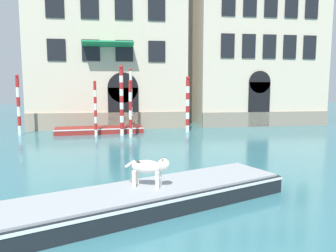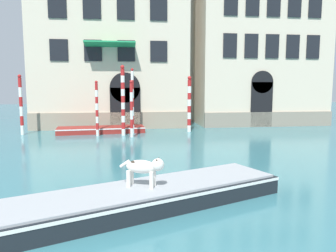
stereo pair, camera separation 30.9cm
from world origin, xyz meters
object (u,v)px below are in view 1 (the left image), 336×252
at_px(boat_moored_near_palazzo, 99,130).
at_px(mooring_pole_0, 18,105).
at_px(boat_foreground, 147,197).
at_px(mooring_pole_3, 130,109).
at_px(mooring_pole_5, 95,108).
at_px(mooring_pole_4, 122,100).
at_px(dog_on_deck, 150,167).
at_px(mooring_pole_1, 131,101).
at_px(mooring_pole_2, 188,104).

xyz_separation_m(boat_moored_near_palazzo, mooring_pole_0, (-5.19, -0.29, 1.81)).
relative_size(boat_foreground, mooring_pole_3, 2.33).
bearing_deg(mooring_pole_3, mooring_pole_5, 161.01).
distance_m(mooring_pole_3, mooring_pole_5, 2.35).
bearing_deg(mooring_pole_4, boat_foreground, -87.70).
height_order(boat_foreground, boat_moored_near_palazzo, boat_foreground).
height_order(mooring_pole_3, mooring_pole_5, mooring_pole_3).
bearing_deg(boat_moored_near_palazzo, boat_foreground, -86.99).
xyz_separation_m(dog_on_deck, mooring_pole_1, (0.03, 13.97, 1.13)).
distance_m(mooring_pole_0, mooring_pole_2, 11.40).
bearing_deg(mooring_pole_4, dog_on_deck, -87.36).
bearing_deg(mooring_pole_3, mooring_pole_4, 122.00).
bearing_deg(mooring_pole_0, mooring_pole_4, -9.56).
distance_m(boat_foreground, mooring_pole_2, 14.97).
height_order(boat_moored_near_palazzo, mooring_pole_2, mooring_pole_2).
height_order(mooring_pole_0, mooring_pole_5, mooring_pole_0).
height_order(mooring_pole_0, mooring_pole_4, mooring_pole_4).
distance_m(dog_on_deck, mooring_pole_5, 13.30).
bearing_deg(mooring_pole_5, mooring_pole_1, 20.78).
relative_size(boat_moored_near_palazzo, mooring_pole_2, 1.55).
distance_m(mooring_pole_0, mooring_pole_3, 7.55).
relative_size(boat_foreground, mooring_pole_4, 1.83).
distance_m(boat_moored_near_palazzo, mooring_pole_3, 3.49).
distance_m(mooring_pole_1, mooring_pole_3, 1.70).
bearing_deg(mooring_pole_4, mooring_pole_2, 13.22).
bearing_deg(mooring_pole_0, mooring_pole_2, -0.21).
height_order(mooring_pole_0, mooring_pole_1, mooring_pole_1).
bearing_deg(mooring_pole_3, boat_moored_near_palazzo, 132.51).
distance_m(dog_on_deck, mooring_pole_2, 14.86).
xyz_separation_m(mooring_pole_0, mooring_pole_3, (7.28, -1.99, -0.20)).
bearing_deg(boat_foreground, mooring_pole_1, 67.23).
relative_size(boat_foreground, boat_moored_near_palazzo, 1.38).
height_order(dog_on_deck, mooring_pole_4, mooring_pole_4).
distance_m(dog_on_deck, mooring_pole_1, 14.01).
bearing_deg(mooring_pole_1, mooring_pole_4, -128.88).
relative_size(dog_on_deck, mooring_pole_4, 0.26).
bearing_deg(mooring_pole_3, boat_foreground, -90.02).
distance_m(mooring_pole_2, mooring_pole_5, 6.46).
bearing_deg(mooring_pole_2, mooring_pole_5, -169.43).
bearing_deg(mooring_pole_2, boat_moored_near_palazzo, 176.94).
height_order(boat_foreground, mooring_pole_1, mooring_pole_1).
xyz_separation_m(mooring_pole_1, mooring_pole_3, (-0.10, -1.65, -0.41)).
relative_size(mooring_pole_1, mooring_pole_5, 1.23).
relative_size(mooring_pole_0, mooring_pole_3, 1.11).
height_order(dog_on_deck, mooring_pole_5, mooring_pole_5).
bearing_deg(boat_foreground, mooring_pole_5, 77.29).
bearing_deg(mooring_pole_1, mooring_pole_3, -93.63).
xyz_separation_m(boat_moored_near_palazzo, mooring_pole_2, (6.21, -0.33, 1.77)).
bearing_deg(mooring_pole_5, dog_on_deck, -80.05).
bearing_deg(mooring_pole_5, mooring_pole_2, 10.57).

